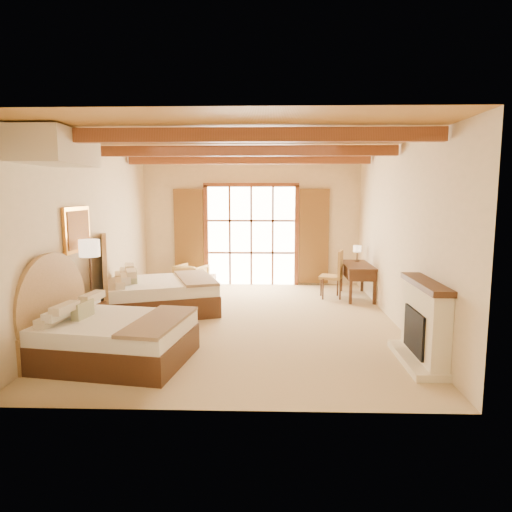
{
  "coord_description": "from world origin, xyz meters",
  "views": [
    {
      "loc": [
        0.48,
        -8.16,
        2.34
      ],
      "look_at": [
        0.22,
        0.2,
        1.19
      ],
      "focal_mm": 32.0,
      "sensor_mm": 36.0,
      "label": 1
    }
  ],
  "objects_px": {
    "nightstand": "(90,320)",
    "armchair": "(191,277)",
    "bed_far": "(152,291)",
    "desk": "(357,280)",
    "bed_near": "(104,333)"
  },
  "relations": [
    {
      "from": "nightstand",
      "to": "armchair",
      "type": "relative_size",
      "value": 0.78
    },
    {
      "from": "bed_far",
      "to": "armchair",
      "type": "relative_size",
      "value": 3.84
    },
    {
      "from": "armchair",
      "to": "desk",
      "type": "xyz_separation_m",
      "value": [
        3.89,
        -0.72,
        0.1
      ]
    },
    {
      "from": "desk",
      "to": "nightstand",
      "type": "bearing_deg",
      "value": -148.9
    },
    {
      "from": "bed_near",
      "to": "bed_far",
      "type": "xyz_separation_m",
      "value": [
        -0.01,
        2.65,
        0.02
      ]
    },
    {
      "from": "bed_far",
      "to": "desk",
      "type": "relative_size",
      "value": 1.86
    },
    {
      "from": "nightstand",
      "to": "armchair",
      "type": "distance_m",
      "value": 3.84
    },
    {
      "from": "bed_far",
      "to": "nightstand",
      "type": "xyz_separation_m",
      "value": [
        -0.65,
        -1.52,
        -0.16
      ]
    },
    {
      "from": "bed_near",
      "to": "bed_far",
      "type": "distance_m",
      "value": 2.65
    },
    {
      "from": "nightstand",
      "to": "desk",
      "type": "relative_size",
      "value": 0.38
    },
    {
      "from": "armchair",
      "to": "desk",
      "type": "height_order",
      "value": "desk"
    },
    {
      "from": "bed_far",
      "to": "armchair",
      "type": "height_order",
      "value": "bed_far"
    },
    {
      "from": "bed_far",
      "to": "nightstand",
      "type": "distance_m",
      "value": 1.66
    },
    {
      "from": "bed_near",
      "to": "nightstand",
      "type": "xyz_separation_m",
      "value": [
        -0.66,
        1.13,
        -0.13
      ]
    },
    {
      "from": "bed_near",
      "to": "armchair",
      "type": "relative_size",
      "value": 3.25
    }
  ]
}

